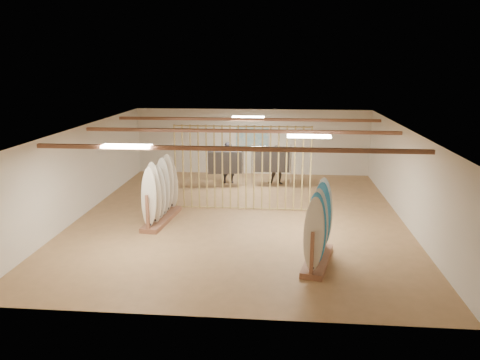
# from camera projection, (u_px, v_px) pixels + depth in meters

# --- Properties ---
(floor) EXTENTS (12.00, 12.00, 0.00)m
(floor) POSITION_uv_depth(u_px,v_px,m) (240.00, 217.00, 14.70)
(floor) COLOR tan
(floor) RESTS_ON ground
(ceiling) EXTENTS (12.00, 12.00, 0.00)m
(ceiling) POSITION_uv_depth(u_px,v_px,m) (240.00, 128.00, 14.01)
(ceiling) COLOR gray
(ceiling) RESTS_ON ground
(wall_back) EXTENTS (12.00, 0.00, 12.00)m
(wall_back) POSITION_uv_depth(u_px,v_px,m) (252.00, 142.00, 20.15)
(wall_back) COLOR white
(wall_back) RESTS_ON ground
(wall_front) EXTENTS (12.00, 0.00, 12.00)m
(wall_front) POSITION_uv_depth(u_px,v_px,m) (211.00, 249.00, 8.56)
(wall_front) COLOR white
(wall_front) RESTS_ON ground
(wall_left) EXTENTS (0.00, 12.00, 12.00)m
(wall_left) POSITION_uv_depth(u_px,v_px,m) (83.00, 171.00, 14.78)
(wall_left) COLOR white
(wall_left) RESTS_ON ground
(wall_right) EXTENTS (0.00, 12.00, 12.00)m
(wall_right) POSITION_uv_depth(u_px,v_px,m) (407.00, 177.00, 13.93)
(wall_right) COLOR white
(wall_right) RESTS_ON ground
(ceiling_slats) EXTENTS (9.50, 6.12, 0.10)m
(ceiling_slats) POSITION_uv_depth(u_px,v_px,m) (240.00, 131.00, 14.03)
(ceiling_slats) COLOR #905B41
(ceiling_slats) RESTS_ON ground
(light_panels) EXTENTS (1.20, 0.35, 0.06)m
(light_panels) POSITION_uv_depth(u_px,v_px,m) (240.00, 130.00, 14.03)
(light_panels) COLOR white
(light_panels) RESTS_ON ground
(bamboo_partition) EXTENTS (4.45, 0.05, 2.78)m
(bamboo_partition) POSITION_uv_depth(u_px,v_px,m) (242.00, 168.00, 15.13)
(bamboo_partition) COLOR tan
(bamboo_partition) RESTS_ON ground
(poster) EXTENTS (1.40, 0.03, 0.90)m
(poster) POSITION_uv_depth(u_px,v_px,m) (252.00, 137.00, 20.08)
(poster) COLOR teal
(poster) RESTS_ON ground
(rack_left) EXTENTS (0.74, 2.38, 1.89)m
(rack_left) POSITION_uv_depth(u_px,v_px,m) (161.00, 201.00, 14.18)
(rack_left) COLOR #905B41
(rack_left) RESTS_ON floor
(rack_right) EXTENTS (0.93, 2.03, 1.87)m
(rack_right) POSITION_uv_depth(u_px,v_px,m) (318.00, 238.00, 11.15)
(rack_right) COLOR #905B41
(rack_right) RESTS_ON floor
(clothing_rack_a) EXTENTS (1.40, 0.55, 1.51)m
(clothing_rack_a) POSITION_uv_depth(u_px,v_px,m) (225.00, 162.00, 18.05)
(clothing_rack_a) COLOR silver
(clothing_rack_a) RESTS_ON floor
(clothing_rack_b) EXTENTS (1.51, 0.41, 1.62)m
(clothing_rack_b) POSITION_uv_depth(u_px,v_px,m) (271.00, 160.00, 18.15)
(clothing_rack_b) COLOR silver
(clothing_rack_b) RESTS_ON floor
(shopper_a) EXTENTS (0.71, 0.49, 1.91)m
(shopper_a) POSITION_uv_depth(u_px,v_px,m) (228.00, 160.00, 18.64)
(shopper_a) COLOR #29272F
(shopper_a) RESTS_ON floor
(shopper_b) EXTENTS (0.93, 0.77, 1.77)m
(shopper_b) POSITION_uv_depth(u_px,v_px,m) (278.00, 162.00, 18.45)
(shopper_b) COLOR #3E3530
(shopper_b) RESTS_ON floor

